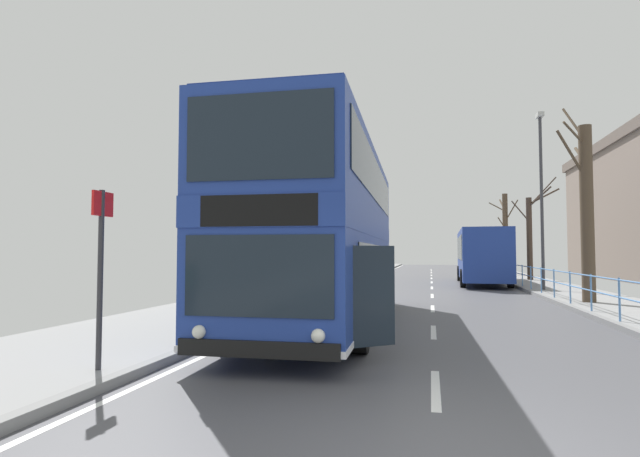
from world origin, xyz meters
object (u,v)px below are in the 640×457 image
bus_stop_sign_near (101,258)px  bare_tree_far_01 (530,234)px  bare_tree_far_00 (505,232)px  double_decker_bus_main (328,233)px  background_bus_far_lane (482,255)px  bare_tree_far_02 (586,210)px  street_lamp_far_side (541,187)px

bus_stop_sign_near → bare_tree_far_01: (10.72, 26.21, 1.21)m
bare_tree_far_00 → bare_tree_far_01: size_ratio=0.99×
double_decker_bus_main → bare_tree_far_00: bearing=73.5°
background_bus_far_lane → bus_stop_sign_near: (-7.56, -23.58, 0.05)m
bare_tree_far_02 → bus_stop_sign_near: bearing=-129.2°
background_bus_far_lane → bare_tree_far_00: bare_tree_far_00 is taller
bare_tree_far_00 → background_bus_far_lane: bearing=-105.2°
bus_stop_sign_near → bare_tree_far_00: bare_tree_far_00 is taller
bus_stop_sign_near → street_lamp_far_side: (9.67, 17.79, 3.08)m
bare_tree_far_00 → double_decker_bus_main: bearing=-106.5°
background_bus_far_lane → bus_stop_sign_near: background_bus_far_lane is taller
bare_tree_far_01 → street_lamp_far_side: bearing=-97.1°
bus_stop_sign_near → bare_tree_far_01: 28.34m
background_bus_far_lane → bare_tree_far_02: 11.79m
bus_stop_sign_near → bare_tree_far_01: size_ratio=0.41×
background_bus_far_lane → street_lamp_far_side: size_ratio=1.24×
street_lamp_far_side → background_bus_far_lane: bearing=110.0°
double_decker_bus_main → street_lamp_far_side: bearing=57.3°
street_lamp_far_side → bare_tree_far_00: size_ratio=1.30×
background_bus_far_lane → bare_tree_far_01: size_ratio=1.61×
double_decker_bus_main → bare_tree_far_01: bearing=66.9°
background_bus_far_lane → bare_tree_far_02: (2.35, -11.44, 1.61)m
bare_tree_far_02 → bare_tree_far_00: bearing=88.9°
bare_tree_far_02 → street_lamp_far_side: bearing=92.5°
background_bus_far_lane → bare_tree_far_02: bearing=-78.4°
double_decker_bus_main → bus_stop_sign_near: (-2.10, -6.02, -0.58)m
background_bus_far_lane → bare_tree_far_01: bearing=39.7°
double_decker_bus_main → bare_tree_far_02: bare_tree_far_02 is taller
double_decker_bus_main → bare_tree_far_02: (7.82, 6.12, 0.98)m
double_decker_bus_main → bare_tree_far_02: bearing=38.1°
bus_stop_sign_near → street_lamp_far_side: 20.48m
bus_stop_sign_near → background_bus_far_lane: bearing=72.2°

